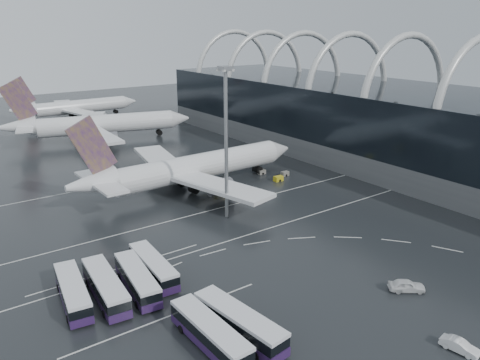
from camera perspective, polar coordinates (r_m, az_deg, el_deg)
ground at (r=87.35m, az=0.34°, el=-6.21°), size 420.00×420.00×0.00m
terminal at (r=139.46m, az=16.32°, el=7.14°), size 42.00×160.00×34.90m
lane_marking_near at (r=85.89m, az=1.13°, el=-6.65°), size 120.00×0.25×0.01m
lane_marking_mid at (r=96.51m, az=-3.87°, el=-3.78°), size 120.00×0.25×0.01m
lane_marking_far at (r=119.84m, az=-11.00°, el=0.39°), size 120.00×0.25×0.01m
bus_bay_line_south at (r=64.52m, az=-8.92°, el=-16.18°), size 28.00×0.25×0.01m
bus_bay_line_north at (r=77.19m, az=-14.46°, el=-10.35°), size 28.00×0.25×0.01m
airliner_main at (r=107.80m, az=-6.11°, el=1.36°), size 58.45×51.38×19.84m
airliner_gate_b at (r=160.66m, az=-17.01°, el=6.42°), size 59.26×52.49×20.79m
airliner_gate_c at (r=202.92m, az=-19.47°, el=8.35°), size 50.76×47.02×18.15m
bus_row_near_a at (r=69.42m, az=-19.72°, el=-12.69°), size 4.74×13.53×3.26m
bus_row_near_b at (r=69.11m, az=-16.08°, el=-12.35°), size 4.36×14.12×3.42m
bus_row_near_c at (r=69.92m, az=-12.43°, el=-11.72°), size 4.60×13.56×3.27m
bus_row_near_d at (r=72.82m, az=-10.52°, el=-10.33°), size 3.77×13.17×3.20m
bus_row_far_b at (r=58.10m, az=-3.67°, el=-18.14°), size 3.47×13.57×3.33m
bus_row_far_c at (r=59.55m, az=-0.10°, el=-16.99°), size 4.73×14.29×3.45m
van_curve_a at (r=57.37m, az=-0.16°, el=-19.85°), size 6.86×4.88×1.74m
van_curve_b at (r=72.72m, az=19.66°, el=-12.02°), size 5.30×4.78×1.74m
van_curve_c at (r=63.40m, az=25.21°, el=-17.83°), size 2.27×4.61×1.45m
floodlight_mast at (r=88.08m, az=-1.72°, el=6.65°), size 2.25×2.25×29.33m
gse_cart_belly_a at (r=114.66m, az=4.70°, el=0.17°), size 2.26×1.33×1.23m
gse_cart_belly_b at (r=119.81m, az=2.66°, el=0.99°), size 1.99×1.17×1.08m
gse_cart_belly_c at (r=106.31m, az=-2.60°, el=-1.23°), size 2.51×1.48×1.37m
gse_cart_belly_d at (r=118.92m, az=5.50°, el=0.78°), size 1.98×1.17×1.08m
gse_cart_belly_e at (r=125.75m, az=-1.72°, el=1.88°), size 2.28×1.35×1.24m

